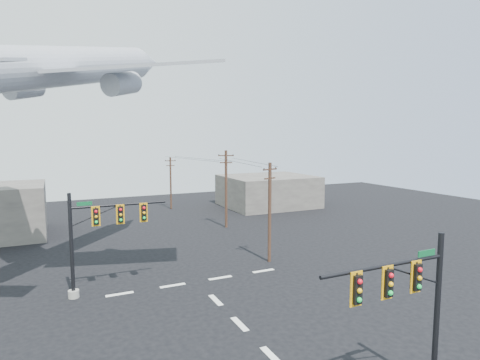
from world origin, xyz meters
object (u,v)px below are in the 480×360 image
utility_pole_c (171,182)px  airliner (71,67)px  signal_mast_near (413,310)px  signal_mast_far (97,237)px  utility_pole_b (226,187)px  utility_pole_a (270,210)px

utility_pole_c → airliner: 33.79m
signal_mast_near → signal_mast_far: bearing=121.3°
utility_pole_b → utility_pole_c: bearing=124.3°
utility_pole_a → utility_pole_b: size_ratio=0.94×
utility_pole_a → utility_pole_c: bearing=71.5°
signal_mast_near → utility_pole_b: utility_pole_b is taller
signal_mast_far → airliner: size_ratio=0.34×
utility_pole_a → utility_pole_c: size_ratio=1.12×
utility_pole_a → signal_mast_near: bearing=-121.8°
utility_pole_a → utility_pole_b: 14.63m
utility_pole_a → airliner: airliner is taller
utility_pole_a → utility_pole_b: (1.88, 14.50, 0.31)m
utility_pole_a → signal_mast_far: bearing=164.7°
signal_mast_near → utility_pole_a: utility_pole_a is taller
signal_mast_far → utility_pole_c: (14.12, 31.45, 0.01)m
signal_mast_far → utility_pole_c: 34.47m
signal_mast_near → utility_pole_c: (3.01, 49.74, 0.16)m
signal_mast_far → utility_pole_a: (15.09, 1.34, 0.51)m
signal_mast_far → utility_pole_b: utility_pole_b is taller
airliner → utility_pole_b: bearing=-13.6°
airliner → utility_pole_a: bearing=-56.3°
signal_mast_far → utility_pole_c: size_ratio=0.93×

